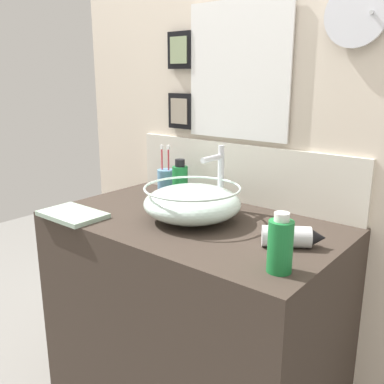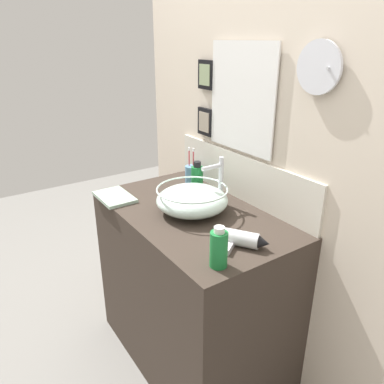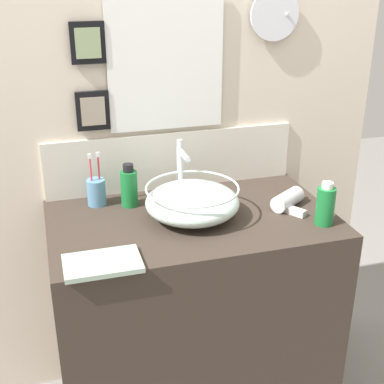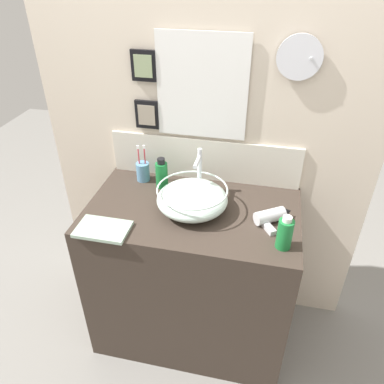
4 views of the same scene
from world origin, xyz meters
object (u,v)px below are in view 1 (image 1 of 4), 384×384
Objects in this scene: toothbrush_cup at (166,181)px; shampoo_bottle at (280,245)px; glass_bowl_sink at (191,203)px; faucet at (218,173)px; lotion_bottle at (180,182)px; hair_drier at (291,238)px; hand_towel at (73,214)px.

toothbrush_cup is 0.84m from shampoo_bottle.
faucet reaches higher than glass_bowl_sink.
shampoo_bottle is (0.62, -0.34, -0.00)m from lotion_bottle.
toothbrush_cup is (-0.31, 0.21, -0.01)m from glass_bowl_sink.
toothbrush_cup is at bearing 170.16° from faucet.
lotion_bottle is (-0.57, 0.18, 0.04)m from hair_drier.
faucet is 1.03× the size of hand_towel.
toothbrush_cup is 1.25× the size of lotion_bottle.
hair_drier is at bearing -23.38° from faucet.
hair_drier is 0.81× the size of hand_towel.
hand_towel is (-0.78, -0.06, -0.06)m from shampoo_bottle.
glass_bowl_sink is 2.03× the size of lotion_bottle.
shampoo_bottle reaches higher than hand_towel.
faucet is (0.00, 0.16, 0.08)m from glass_bowl_sink.
hair_drier is at bearing -17.09° from lotion_bottle.
lotion_bottle reaches higher than hand_towel.
faucet reaches higher than hair_drier.
hand_towel is at bearing -111.05° from lotion_bottle.
glass_bowl_sink reaches higher than hand_towel.
lotion_bottle is at bearing 151.38° from shampoo_bottle.
shampoo_bottle is (0.74, -0.38, 0.02)m from toothbrush_cup.
hand_towel is at bearing -162.62° from hair_drier.
shampoo_bottle is 0.79m from hand_towel.
hair_drier is at bearing -1.14° from glass_bowl_sink.
lotion_bottle is 1.05× the size of shampoo_bottle.
glass_bowl_sink is at bearing -34.22° from toothbrush_cup.
glass_bowl_sink is at bearing 34.08° from hand_towel.
lotion_bottle is (-0.19, 0.17, 0.01)m from glass_bowl_sink.
toothbrush_cup reaches higher than shampoo_bottle.
toothbrush_cup reaches higher than hand_towel.
faucet is 1.26× the size of hair_drier.
shampoo_bottle is (0.43, -0.33, -0.07)m from faucet.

